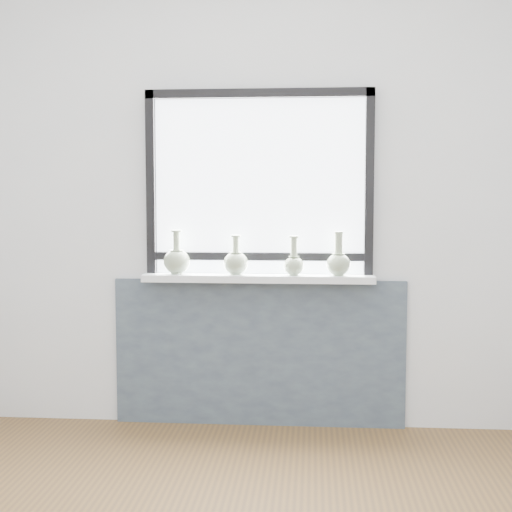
# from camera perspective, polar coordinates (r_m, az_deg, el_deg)

# --- Properties ---
(back_wall) EXTENTS (3.60, 0.02, 2.60)m
(back_wall) POSITION_cam_1_polar(r_m,az_deg,el_deg) (4.14, 0.29, 4.17)
(back_wall) COLOR silver
(back_wall) RESTS_ON ground
(apron_panel) EXTENTS (1.70, 0.03, 0.86)m
(apron_panel) POSITION_cam_1_polar(r_m,az_deg,el_deg) (4.21, 0.25, -7.76)
(apron_panel) COLOR #4B5C68
(apron_panel) RESTS_ON ground
(windowsill) EXTENTS (1.32, 0.18, 0.04)m
(windowsill) POSITION_cam_1_polar(r_m,az_deg,el_deg) (4.06, 0.18, -1.77)
(windowsill) COLOR silver
(windowsill) RESTS_ON apron_panel
(window) EXTENTS (1.30, 0.06, 1.05)m
(window) POSITION_cam_1_polar(r_m,az_deg,el_deg) (4.10, 0.25, 6.14)
(window) COLOR black
(window) RESTS_ON windowsill
(vase_a) EXTENTS (0.15, 0.15, 0.25)m
(vase_a) POSITION_cam_1_polar(r_m,az_deg,el_deg) (4.11, -6.37, -0.31)
(vase_a) COLOR #94A685
(vase_a) RESTS_ON windowsill
(vase_b) EXTENTS (0.14, 0.14, 0.23)m
(vase_b) POSITION_cam_1_polar(r_m,az_deg,el_deg) (4.06, -1.63, -0.45)
(vase_b) COLOR #94A685
(vase_b) RESTS_ON windowsill
(vase_c) EXTENTS (0.12, 0.12, 0.22)m
(vase_c) POSITION_cam_1_polar(r_m,az_deg,el_deg) (4.03, 3.05, -0.57)
(vase_c) COLOR #94A685
(vase_c) RESTS_ON windowsill
(vase_d) EXTENTS (0.14, 0.14, 0.25)m
(vase_d) POSITION_cam_1_polar(r_m,az_deg,el_deg) (4.03, 6.61, -0.46)
(vase_d) COLOR #94A685
(vase_d) RESTS_ON windowsill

